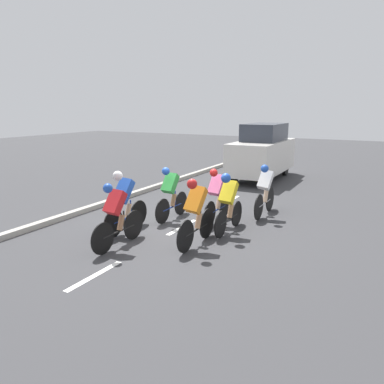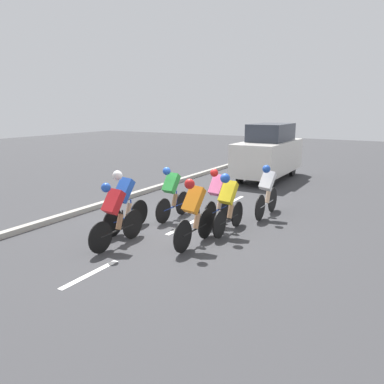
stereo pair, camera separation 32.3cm
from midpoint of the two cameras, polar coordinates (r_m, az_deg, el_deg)
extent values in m
plane|color=#38383A|center=(9.65, -0.25, -5.23)|extent=(60.00, 60.00, 0.00)
cube|color=white|center=(7.20, -13.98, -12.03)|extent=(0.12, 1.40, 0.01)
cube|color=white|center=(9.57, -0.52, -5.35)|extent=(0.12, 1.40, 0.01)
cube|color=white|center=(12.32, 7.13, -1.32)|extent=(0.12, 1.40, 0.01)
cube|color=#A8A399|center=(11.46, -14.41, -2.36)|extent=(0.20, 26.73, 0.14)
cylinder|color=black|center=(8.70, 3.19, -4.84)|extent=(0.03, 0.70, 0.70)
cylinder|color=black|center=(7.86, -0.22, -6.78)|extent=(0.03, 0.70, 0.70)
cylinder|color=black|center=(8.27, 1.58, -5.76)|extent=(0.04, 1.01, 0.04)
cylinder|color=black|center=(8.36, 2.17, -4.06)|extent=(0.04, 0.04, 0.42)
cylinder|color=green|center=(8.28, 1.75, -5.01)|extent=(0.07, 0.07, 0.16)
cylinder|color=tan|center=(8.28, 1.84, -4.43)|extent=(0.12, 0.23, 0.36)
cube|color=orange|center=(7.98, 1.43, -1.18)|extent=(0.37, 0.49, 0.61)
sphere|color=red|center=(7.69, 0.83, 1.23)|extent=(0.22, 0.22, 0.22)
cylinder|color=black|center=(10.37, 6.11, -2.11)|extent=(0.03, 0.66, 0.66)
cylinder|color=black|center=(9.54, 3.75, -3.39)|extent=(0.03, 0.66, 0.66)
cylinder|color=navy|center=(9.95, 4.98, -2.72)|extent=(0.04, 0.95, 0.04)
cylinder|color=navy|center=(10.05, 5.41, -1.35)|extent=(0.04, 0.04, 0.42)
cylinder|color=green|center=(9.97, 5.11, -2.10)|extent=(0.07, 0.07, 0.16)
cylinder|color=beige|center=(9.97, 5.18, -1.63)|extent=(0.12, 0.23, 0.36)
cube|color=pink|center=(9.70, 4.86, 1.04)|extent=(0.34, 0.47, 0.56)
sphere|color=red|center=(9.43, 4.39, 2.93)|extent=(0.21, 0.21, 0.21)
cylinder|color=black|center=(10.58, -0.58, -1.71)|extent=(0.03, 0.67, 0.67)
cylinder|color=black|center=(9.81, -3.45, -2.91)|extent=(0.03, 0.67, 0.67)
cylinder|color=navy|center=(10.19, -1.96, -2.28)|extent=(0.04, 0.96, 0.04)
cylinder|color=navy|center=(10.28, -1.47, -0.95)|extent=(0.04, 0.04, 0.42)
cylinder|color=#1999D8|center=(10.21, -1.81, -1.68)|extent=(0.07, 0.07, 0.16)
cylinder|color=#9E704C|center=(10.20, -1.75, -1.22)|extent=(0.12, 0.23, 0.36)
cube|color=green|center=(9.95, -2.25, 1.38)|extent=(0.34, 0.46, 0.55)
sphere|color=blue|center=(9.70, -2.93, 3.21)|extent=(0.21, 0.21, 0.21)
cylinder|color=black|center=(9.68, -7.10, -3.17)|extent=(0.03, 0.68, 0.68)
cylinder|color=black|center=(8.95, -10.91, -4.63)|extent=(0.03, 0.68, 0.68)
cylinder|color=navy|center=(9.31, -8.93, -3.88)|extent=(0.04, 0.98, 0.04)
cylinder|color=navy|center=(9.38, -8.31, -2.39)|extent=(0.04, 0.04, 0.42)
cylinder|color=yellow|center=(9.32, -8.76, -3.21)|extent=(0.07, 0.07, 0.16)
cylinder|color=#DBAD84|center=(9.31, -8.68, -2.71)|extent=(0.12, 0.23, 0.36)
cube|color=blue|center=(9.04, -9.37, 0.27)|extent=(0.36, 0.50, 0.62)
sphere|color=white|center=(8.79, -10.26, 2.50)|extent=(0.23, 0.23, 0.23)
cylinder|color=black|center=(9.62, 7.86, -3.36)|extent=(0.03, 0.66, 0.66)
cylinder|color=black|center=(8.72, 5.29, -4.98)|extent=(0.03, 0.66, 0.66)
cylinder|color=black|center=(9.17, 6.64, -4.13)|extent=(0.04, 1.01, 0.04)
cylinder|color=black|center=(9.27, 7.12, -2.61)|extent=(0.04, 0.04, 0.42)
cylinder|color=#1999D8|center=(9.18, 6.78, -3.46)|extent=(0.07, 0.07, 0.16)
cylinder|color=tan|center=(9.18, 6.86, -2.94)|extent=(0.12, 0.23, 0.36)
cube|color=yellow|center=(8.90, 6.58, -0.05)|extent=(0.35, 0.48, 0.58)
sphere|color=blue|center=(8.62, 6.15, 2.08)|extent=(0.23, 0.23, 0.23)
cylinder|color=black|center=(8.76, -7.97, -4.89)|extent=(0.03, 0.68, 0.68)
cylinder|color=black|center=(8.01, -12.63, -6.78)|extent=(0.03, 0.68, 0.68)
cylinder|color=black|center=(8.38, -10.19, -5.80)|extent=(0.04, 1.05, 0.04)
cylinder|color=black|center=(8.45, -9.44, -4.12)|extent=(0.04, 0.04, 0.42)
cylinder|color=white|center=(8.38, -9.99, -5.06)|extent=(0.07, 0.07, 0.16)
cylinder|color=#9E704C|center=(8.38, -9.89, -4.49)|extent=(0.12, 0.23, 0.36)
cube|color=red|center=(8.11, -10.76, -1.45)|extent=(0.35, 0.46, 0.55)
sphere|color=blue|center=(7.86, -11.84, 0.66)|extent=(0.20, 0.20, 0.20)
cylinder|color=black|center=(11.16, 12.99, -1.17)|extent=(0.03, 0.71, 0.71)
cylinder|color=black|center=(10.21, 11.24, -2.38)|extent=(0.03, 0.71, 0.71)
cylinder|color=#B7B7BC|center=(10.68, 12.16, -1.75)|extent=(0.04, 1.03, 0.04)
cylinder|color=#B7B7BC|center=(10.80, 12.51, -0.46)|extent=(0.04, 0.04, 0.42)
cylinder|color=#1999D8|center=(10.71, 12.27, -1.17)|extent=(0.07, 0.07, 0.16)
cylinder|color=beige|center=(10.71, 12.33, -0.72)|extent=(0.12, 0.23, 0.36)
cube|color=white|center=(10.44, 12.31, 1.71)|extent=(0.38, 0.46, 0.57)
sphere|color=blue|center=(10.16, 12.17, 3.45)|extent=(0.21, 0.21, 0.21)
cylinder|color=black|center=(14.73, 12.86, 2.03)|extent=(0.14, 0.64, 0.64)
cylinder|color=black|center=(15.18, 7.97, 2.54)|extent=(0.14, 0.64, 0.64)
cylinder|color=black|center=(17.27, 15.58, 3.42)|extent=(0.14, 0.64, 0.64)
cylinder|color=black|center=(17.66, 11.31, 3.84)|extent=(0.14, 0.64, 0.64)
cube|color=silver|center=(16.10, 12.12, 5.28)|extent=(1.70, 4.33, 1.29)
cube|color=#2D333D|center=(16.21, 12.54, 8.88)|extent=(1.39, 2.38, 0.71)
camera|label=1|loc=(0.16, -88.99, 0.23)|focal=35.00mm
camera|label=2|loc=(0.16, 91.01, -0.23)|focal=35.00mm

